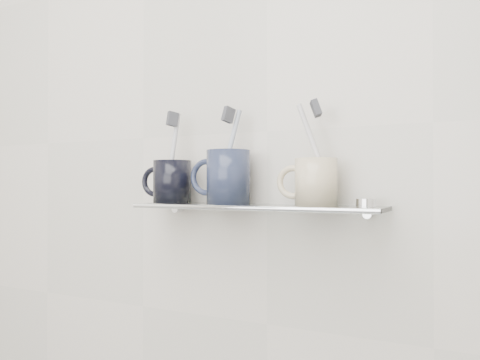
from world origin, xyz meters
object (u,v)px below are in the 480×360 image
Objects in this scene: mug_right at (316,182)px; mug_left at (172,182)px; shelf_glass at (254,207)px; mug_center at (228,177)px.

mug_left is at bearing -155.73° from mug_right.
mug_right is at bearing 1.88° from mug_left.
mug_center is at bearing 175.28° from shelf_glass.
mug_left is at bearing 173.18° from mug_center.
mug_center is 0.18m from mug_right.
mug_center is at bearing -155.73° from mug_right.
mug_left reaches higher than mug_right.
mug_right is (0.18, 0.00, -0.01)m from mug_center.
shelf_glass is at bearing 0.42° from mug_left.
shelf_glass is 5.67× the size of mug_right.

